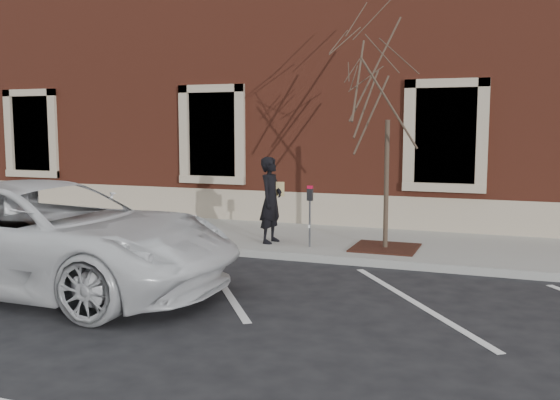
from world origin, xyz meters
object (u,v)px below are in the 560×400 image
at_px(man, 271,200).
at_px(sapling, 388,84).
at_px(parking_meter, 310,205).
at_px(white_truck, 46,236).

xyz_separation_m(man, sapling, (2.41, 0.21, 2.39)).
relative_size(parking_meter, white_truck, 0.20).
distance_m(parking_meter, sapling, 2.87).
relative_size(parking_meter, sapling, 0.27).
bearing_deg(white_truck, sapling, -46.04).
height_order(man, sapling, sapling).
bearing_deg(man, sapling, -79.99).
bearing_deg(parking_meter, white_truck, -126.21).
distance_m(man, parking_meter, 0.94).
xyz_separation_m(man, white_truck, (-2.18, -4.32, -0.19)).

